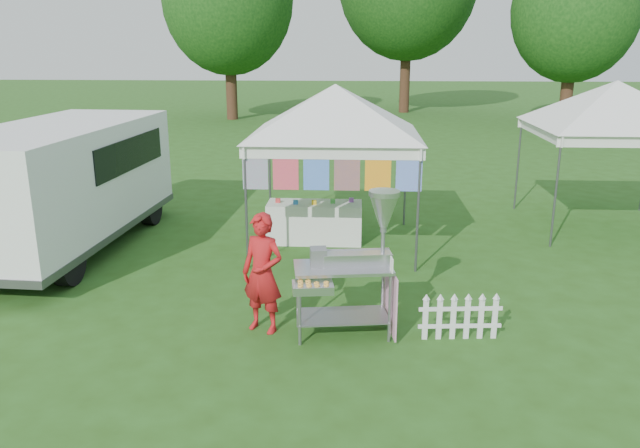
{
  "coord_description": "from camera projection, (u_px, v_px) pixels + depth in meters",
  "views": [
    {
      "loc": [
        0.41,
        -7.86,
        3.67
      ],
      "look_at": [
        -0.13,
        1.04,
        1.1
      ],
      "focal_mm": 35.0,
      "sensor_mm": 36.0,
      "label": 1
    }
  ],
  "objects": [
    {
      "name": "picket_fence",
      "position": [
        460.0,
        318.0,
        8.0
      ],
      "size": [
        1.08,
        0.13,
        0.56
      ],
      "rotation": [
        0.0,
        0.0,
        0.09
      ],
      "color": "white",
      "rests_on": "ground"
    },
    {
      "name": "ground",
      "position": [
        325.0,
        322.0,
        8.58
      ],
      "size": [
        120.0,
        120.0,
        0.0
      ],
      "primitive_type": "plane",
      "color": "#284F16",
      "rests_on": "ground"
    },
    {
      "name": "canopy_main",
      "position": [
        335.0,
        85.0,
        11.1
      ],
      "size": [
        4.24,
        4.24,
        3.45
      ],
      "color": "#59595E",
      "rests_on": "ground"
    },
    {
      "name": "tree_right",
      "position": [
        576.0,
        9.0,
        27.67
      ],
      "size": [
        5.6,
        5.6,
        8.42
      ],
      "color": "#3A1F15",
      "rests_on": "ground"
    },
    {
      "name": "vendor",
      "position": [
        263.0,
        273.0,
        8.12
      ],
      "size": [
        0.69,
        0.58,
        1.61
      ],
      "primitive_type": "imported",
      "rotation": [
        0.0,
        0.0,
        -0.39
      ],
      "color": "red",
      "rests_on": "ground"
    },
    {
      "name": "cargo_van",
      "position": [
        64.0,
        182.0,
        11.48
      ],
      "size": [
        2.49,
        5.63,
        2.3
      ],
      "rotation": [
        0.0,
        0.0,
        -0.05
      ],
      "color": "white",
      "rests_on": "ground"
    },
    {
      "name": "donut_cart",
      "position": [
        359.0,
        253.0,
        7.91
      ],
      "size": [
        1.39,
        1.11,
        1.92
      ],
      "rotation": [
        0.0,
        0.0,
        0.14
      ],
      "color": "gray",
      "rests_on": "ground"
    },
    {
      "name": "canopy_right",
      "position": [
        618.0,
        81.0,
        12.23
      ],
      "size": [
        4.24,
        4.24,
        3.45
      ],
      "color": "#59595E",
      "rests_on": "ground"
    },
    {
      "name": "display_table",
      "position": [
        315.0,
        222.0,
        11.99
      ],
      "size": [
        1.8,
        0.7,
        0.77
      ],
      "primitive_type": "cube",
      "color": "white",
      "rests_on": "ground"
    }
  ]
}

